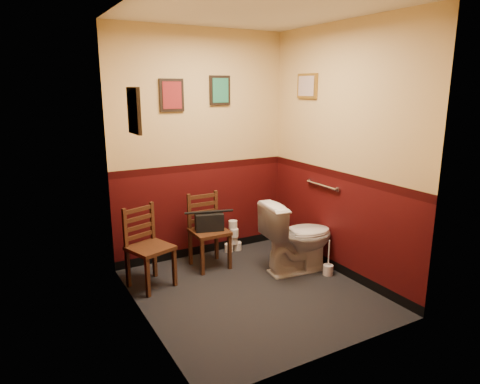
# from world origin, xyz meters

# --- Properties ---
(floor) EXTENTS (2.20, 2.40, 0.00)m
(floor) POSITION_xyz_m (0.00, 0.00, 0.00)
(floor) COLOR black
(floor) RESTS_ON ground
(ceiling) EXTENTS (2.20, 2.40, 0.00)m
(ceiling) POSITION_xyz_m (0.00, 0.00, 2.70)
(ceiling) COLOR silver
(ceiling) RESTS_ON ground
(wall_back) EXTENTS (2.20, 0.00, 2.70)m
(wall_back) POSITION_xyz_m (0.00, 1.20, 1.35)
(wall_back) COLOR #3D090A
(wall_back) RESTS_ON ground
(wall_front) EXTENTS (2.20, 0.00, 2.70)m
(wall_front) POSITION_xyz_m (0.00, -1.20, 1.35)
(wall_front) COLOR #3D090A
(wall_front) RESTS_ON ground
(wall_left) EXTENTS (0.00, 2.40, 2.70)m
(wall_left) POSITION_xyz_m (-1.10, 0.00, 1.35)
(wall_left) COLOR #3D090A
(wall_left) RESTS_ON ground
(wall_right) EXTENTS (0.00, 2.40, 2.70)m
(wall_right) POSITION_xyz_m (1.10, 0.00, 1.35)
(wall_right) COLOR #3D090A
(wall_right) RESTS_ON ground
(grab_bar) EXTENTS (0.05, 0.56, 0.06)m
(grab_bar) POSITION_xyz_m (1.07, 0.25, 0.95)
(grab_bar) COLOR silver
(grab_bar) RESTS_ON wall_right
(framed_print_back_a) EXTENTS (0.28, 0.04, 0.36)m
(framed_print_back_a) POSITION_xyz_m (-0.35, 1.18, 1.95)
(framed_print_back_a) COLOR black
(framed_print_back_a) RESTS_ON wall_back
(framed_print_back_b) EXTENTS (0.26, 0.04, 0.34)m
(framed_print_back_b) POSITION_xyz_m (0.25, 1.18, 2.00)
(framed_print_back_b) COLOR black
(framed_print_back_b) RESTS_ON wall_back
(framed_print_left) EXTENTS (0.04, 0.30, 0.38)m
(framed_print_left) POSITION_xyz_m (-1.08, 0.10, 1.85)
(framed_print_left) COLOR black
(framed_print_left) RESTS_ON wall_left
(framed_print_right) EXTENTS (0.04, 0.34, 0.28)m
(framed_print_right) POSITION_xyz_m (1.08, 0.60, 2.05)
(framed_print_right) COLOR olive
(framed_print_right) RESTS_ON wall_right
(toilet) EXTENTS (0.87, 0.55, 0.80)m
(toilet) POSITION_xyz_m (0.72, 0.21, 0.40)
(toilet) COLOR white
(toilet) RESTS_ON floor
(toilet_brush) EXTENTS (0.11, 0.11, 0.41)m
(toilet_brush) POSITION_xyz_m (0.95, -0.06, 0.07)
(toilet_brush) COLOR silver
(toilet_brush) RESTS_ON floor
(chair_left) EXTENTS (0.50, 0.50, 0.85)m
(chair_left) POSITION_xyz_m (-0.86, 0.67, 0.43)
(chair_left) COLOR #59301A
(chair_left) RESTS_ON floor
(chair_right) EXTENTS (0.40, 0.40, 0.85)m
(chair_right) POSITION_xyz_m (-0.10, 0.83, 0.43)
(chair_right) COLOR #59301A
(chair_right) RESTS_ON floor
(handbag) EXTENTS (0.35, 0.24, 0.23)m
(handbag) POSITION_xyz_m (-0.10, 0.79, 0.55)
(handbag) COLOR black
(handbag) RESTS_ON chair_right
(tp_stack) EXTENTS (0.23, 0.14, 0.40)m
(tp_stack) POSITION_xyz_m (0.37, 1.09, 0.17)
(tp_stack) COLOR silver
(tp_stack) RESTS_ON floor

